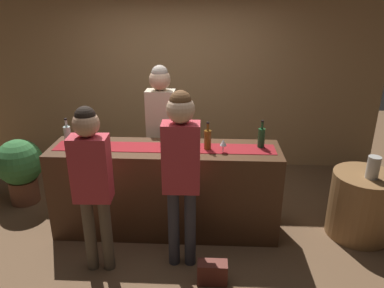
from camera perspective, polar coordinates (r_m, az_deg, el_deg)
ground_plane at (r=4.43m, az=-3.87°, el=-12.75°), size 10.00×10.00×0.00m
back_wall at (r=5.64m, az=-2.04°, el=10.94°), size 6.00×0.12×2.90m
bar_counter at (r=4.17m, az=-4.05°, el=-7.02°), size 2.46×0.60×1.01m
counter_runner_cloth at (r=3.95m, az=-4.24°, el=-0.56°), size 2.34×0.28×0.01m
wine_bottle_clear at (r=4.19m, az=-18.57°, el=1.28°), size 0.07×0.07×0.30m
wine_bottle_green at (r=3.98m, az=10.60°, el=1.00°), size 0.07×0.07×0.30m
wine_bottle_amber at (r=3.86m, az=2.42°, el=0.73°), size 0.07×0.07×0.30m
wine_glass_near_customer at (r=3.80m, az=4.82°, el=0.16°), size 0.07×0.07×0.14m
wine_glass_mid_counter at (r=3.92m, az=-4.27°, el=0.90°), size 0.07×0.07×0.14m
bartender at (r=4.47m, az=-4.76°, el=3.53°), size 0.35×0.25×1.78m
customer_sipping at (r=3.35m, az=-1.68°, el=-2.87°), size 0.34×0.25×1.78m
customer_browsing at (r=3.45m, az=-15.16°, el=-4.62°), size 0.35×0.23×1.66m
round_side_table at (r=4.54m, az=24.51°, el=-8.48°), size 0.68×0.68×0.74m
vase_on_side_table at (r=4.28m, az=26.06°, el=-3.25°), size 0.13×0.13×0.24m
potted_plant_tall at (r=5.19m, az=-24.89°, el=-3.22°), size 0.58×0.58×0.85m
handbag at (r=3.67m, az=3.14°, el=-19.10°), size 0.28×0.14×0.22m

